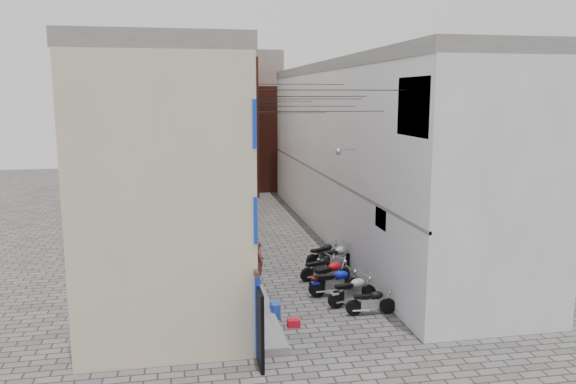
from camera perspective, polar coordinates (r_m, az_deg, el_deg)
ground at (r=17.05m, az=5.68°, el=-15.76°), size 90.00×90.00×0.00m
plinth at (r=28.75m, az=-5.65°, el=-4.78°), size 0.90×26.00×0.25m
building_left at (r=27.83m, az=-11.83°, el=3.73°), size 5.10×27.00×9.00m
building_right at (r=29.43m, az=8.03°, el=4.18°), size 5.94×26.00×9.00m
building_far_brick_left at (r=42.86m, az=-7.53°, el=6.60°), size 6.00×6.00×10.00m
building_far_brick_right at (r=45.47m, az=-1.32°, el=5.60°), size 5.00×6.00×8.00m
building_far_concrete at (r=48.96m, az=-5.60°, el=7.62°), size 8.00×5.00×11.00m
far_shopfront at (r=40.64m, az=-4.36°, el=1.09°), size 2.00×0.30×2.40m
overhead_wires at (r=22.81m, az=0.49°, el=9.25°), size 5.80×13.02×1.32m
motorcycle_a at (r=19.51m, az=8.42°, el=-10.85°), size 1.75×0.64×1.00m
motorcycle_b at (r=20.27m, az=6.57°, el=-9.79°), size 2.07×1.17×1.14m
motorcycle_c at (r=21.06m, az=4.82°, el=-8.96°), size 2.03×0.71×1.16m
motorcycle_d at (r=21.82m, az=4.32°, el=-8.21°), size 2.15×1.61×1.21m
motorcycle_e at (r=22.86m, az=3.24°, el=-7.58°), size 1.87×1.16×1.04m
motorcycle_f at (r=24.03m, az=4.98°, el=-6.49°), size 2.22×1.37×1.23m
motorcycle_g at (r=24.70m, az=3.64°, el=-6.18°), size 1.96×1.39×1.10m
person_a at (r=21.58m, az=-3.00°, el=-7.06°), size 0.48×0.66×1.68m
person_b at (r=22.00m, az=-3.44°, el=-6.64°), size 0.98×1.06×1.75m
water_jug_near at (r=19.04m, az=-1.24°, el=-12.04°), size 0.39×0.39×0.52m
water_jug_far at (r=19.33m, az=-1.40°, el=-11.74°), size 0.32×0.32×0.50m
red_crate at (r=18.50m, az=0.58°, el=-13.17°), size 0.41×0.32×0.25m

